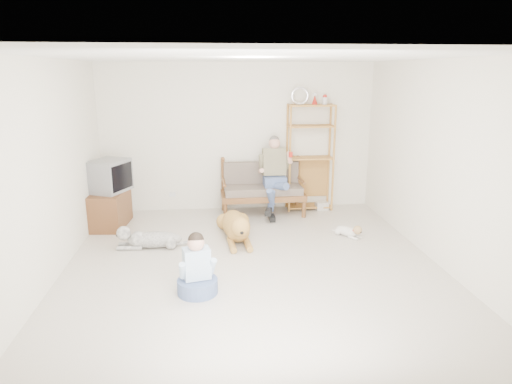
{
  "coord_description": "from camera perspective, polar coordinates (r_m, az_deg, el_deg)",
  "views": [
    {
      "loc": [
        -0.55,
        -5.63,
        2.54
      ],
      "look_at": [
        0.15,
        1.0,
        0.77
      ],
      "focal_mm": 32.0,
      "sensor_mm": 36.0,
      "label": 1
    }
  ],
  "objects": [
    {
      "name": "shaggy_dog",
      "position": [
        6.96,
        -13.4,
        -5.71
      ],
      "size": [
        1.16,
        0.28,
        0.34
      ],
      "rotation": [
        0.0,
        0.0,
        -1.56
      ],
      "color": "white",
      "rests_on": "ground"
    },
    {
      "name": "wall_outlet",
      "position": [
        8.68,
        -10.42,
        -0.3
      ],
      "size": [
        0.12,
        0.02,
        0.08
      ],
      "primitive_type": "cube",
      "color": "silver",
      "rests_on": "ground"
    },
    {
      "name": "wall_back",
      "position": [
        8.48,
        -2.24,
        6.82
      ],
      "size": [
        5.0,
        0.0,
        5.0
      ],
      "primitive_type": "plane",
      "rotation": [
        1.57,
        0.0,
        0.0
      ],
      "color": "silver",
      "rests_on": "ground"
    },
    {
      "name": "child",
      "position": [
        5.45,
        -7.38,
        -9.83
      ],
      "size": [
        0.48,
        0.48,
        0.75
      ],
      "rotation": [
        0.0,
        0.0,
        0.23
      ],
      "color": "#55649C",
      "rests_on": "ground"
    },
    {
      "name": "crt_tv",
      "position": [
        7.91,
        -17.85,
        1.94
      ],
      "size": [
        0.72,
        0.79,
        0.53
      ],
      "rotation": [
        0.0,
        0.0,
        -0.43
      ],
      "color": "slate",
      "rests_on": "tv_stand"
    },
    {
      "name": "book_stack",
      "position": [
        8.71,
        8.22,
        -1.71
      ],
      "size": [
        0.25,
        0.19,
        0.15
      ],
      "primitive_type": "cube",
      "rotation": [
        0.0,
        0.0,
        0.12
      ],
      "color": "silver",
      "rests_on": "ground"
    },
    {
      "name": "loveseat",
      "position": [
        8.32,
        0.79,
        0.6
      ],
      "size": [
        1.51,
        0.72,
        0.95
      ],
      "rotation": [
        0.0,
        0.0,
        0.02
      ],
      "color": "brown",
      "rests_on": "ground"
    },
    {
      "name": "tv_stand",
      "position": [
        8.04,
        -17.79,
        -2.01
      ],
      "size": [
        0.58,
        0.94,
        0.6
      ],
      "rotation": [
        0.0,
        0.0,
        -0.09
      ],
      "color": "brown",
      "rests_on": "ground"
    },
    {
      "name": "terrier",
      "position": [
        7.37,
        11.62,
        -4.83
      ],
      "size": [
        0.4,
        0.49,
        0.22
      ],
      "rotation": [
        0.0,
        0.0,
        0.63
      ],
      "color": "white",
      "rests_on": "ground"
    },
    {
      "name": "golden_retriever",
      "position": [
        7.12,
        -2.48,
        -4.29
      ],
      "size": [
        0.48,
        1.63,
        0.5
      ],
      "rotation": [
        0.0,
        0.0,
        0.07
      ],
      "color": "#BA8740",
      "rests_on": "ground"
    },
    {
      "name": "wall_left",
      "position": [
        6.07,
        -24.61,
        2.23
      ],
      "size": [
        0.0,
        5.5,
        5.5
      ],
      "primitive_type": "plane",
      "rotation": [
        1.57,
        0.0,
        1.57
      ],
      "color": "silver",
      "rests_on": "ground"
    },
    {
      "name": "wall_front",
      "position": [
        3.16,
        4.54,
        -7.25
      ],
      "size": [
        5.0,
        0.0,
        5.0
      ],
      "primitive_type": "plane",
      "rotation": [
        -1.57,
        0.0,
        0.0
      ],
      "color": "silver",
      "rests_on": "ground"
    },
    {
      "name": "floor",
      "position": [
        6.2,
        -0.38,
        -9.29
      ],
      "size": [
        5.5,
        5.5,
        0.0
      ],
      "primitive_type": "plane",
      "color": "silver",
      "rests_on": "ground"
    },
    {
      "name": "etagere",
      "position": [
        8.53,
        6.75,
        4.42
      ],
      "size": [
        0.87,
        0.38,
        2.27
      ],
      "color": "#BF913C",
      "rests_on": "ground"
    },
    {
      "name": "wall_right",
      "position": [
        6.51,
        22.1,
        3.27
      ],
      "size": [
        0.0,
        5.5,
        5.5
      ],
      "primitive_type": "plane",
      "rotation": [
        1.57,
        0.0,
        -1.57
      ],
      "color": "silver",
      "rests_on": "ground"
    },
    {
      "name": "man",
      "position": [
        8.1,
        2.29,
        1.42
      ],
      "size": [
        0.54,
        0.77,
        1.25
      ],
      "color": "#55649C",
      "rests_on": "loveseat"
    },
    {
      "name": "ceiling",
      "position": [
        5.66,
        -0.43,
        16.52
      ],
      "size": [
        5.5,
        5.5,
        0.0
      ],
      "primitive_type": "plane",
      "rotation": [
        3.14,
        0.0,
        0.0
      ],
      "color": "white",
      "rests_on": "ground"
    }
  ]
}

